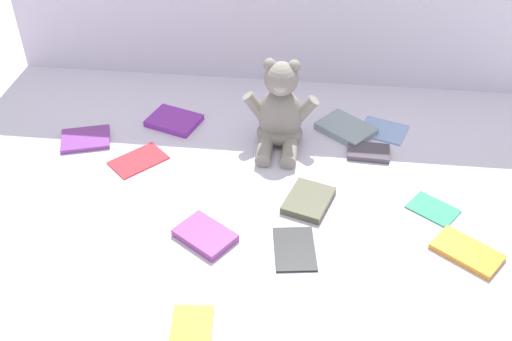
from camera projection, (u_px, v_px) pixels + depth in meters
name	position (u px, v px, depth m)	size (l,w,h in m)	color
ground_plane	(255.00, 177.00, 1.48)	(3.20, 3.20, 0.00)	silver
teddy_bear	(280.00, 114.00, 1.54)	(0.19, 0.17, 0.23)	gray
book_case_0	(383.00, 130.00, 1.63)	(0.10, 0.12, 0.01)	#8DA9E0
book_case_1	(368.00, 152.00, 1.54)	(0.07, 0.11, 0.01)	#4C444C
book_case_2	(467.00, 252.00, 1.28)	(0.08, 0.14, 0.01)	orange
book_case_3	(138.00, 160.00, 1.52)	(0.09, 0.13, 0.01)	red
book_case_4	(191.00, 337.00, 1.11)	(0.08, 0.14, 0.01)	orange
book_case_5	(295.00, 248.00, 1.29)	(0.09, 0.13, 0.01)	black
book_case_6	(433.00, 208.00, 1.38)	(0.07, 0.10, 0.01)	#2C8C67
book_case_7	(86.00, 139.00, 1.59)	(0.10, 0.12, 0.01)	#803991
book_case_8	(346.00, 129.00, 1.62)	(0.10, 0.14, 0.02)	#8B9BA0
book_case_9	(205.00, 235.00, 1.31)	(0.08, 0.12, 0.02)	#8F3E8A
book_case_10	(174.00, 121.00, 1.65)	(0.10, 0.13, 0.02)	purple
book_case_11	(308.00, 200.00, 1.40)	(0.09, 0.12, 0.02)	brown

